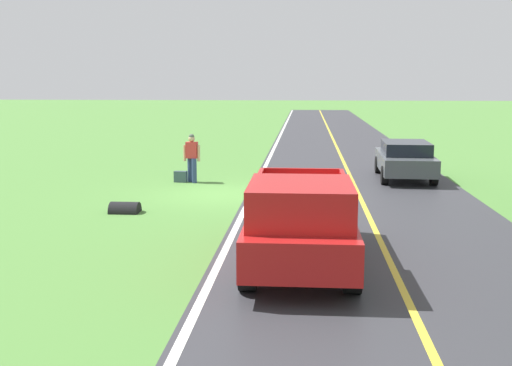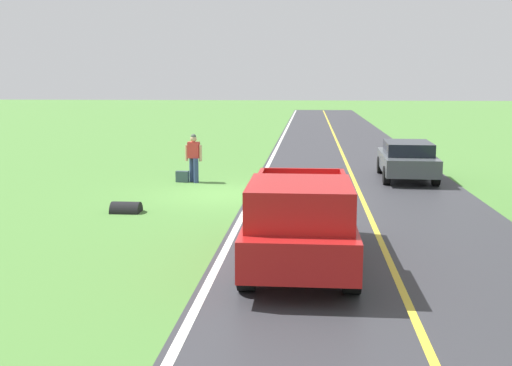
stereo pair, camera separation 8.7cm
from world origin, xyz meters
TOP-DOWN VIEW (x-y plane):
  - ground_plane at (0.00, 0.00)m, footprint 200.00×200.00m
  - road_surface at (-4.39, 0.00)m, footprint 7.22×120.00m
  - lane_edge_line at (-0.96, 0.00)m, footprint 0.16×117.60m
  - lane_centre_line at (-4.39, 0.00)m, footprint 0.14×117.60m
  - hitchhiker_walking at (1.40, -2.41)m, footprint 0.62×0.53m
  - suitcase_carried at (1.83, -2.36)m, footprint 0.48×0.24m
  - pickup_truck_passing at (-2.58, 7.63)m, footprint 2.12×5.41m
  - sedan_near_oncoming at (-6.35, -3.76)m, footprint 2.04×4.46m
  - drainage_culvert at (2.32, 2.92)m, footprint 0.80×0.60m

SIDE VIEW (x-z plane):
  - ground_plane at x=0.00m, z-range 0.00..0.00m
  - drainage_culvert at x=2.32m, z-range -0.30..0.30m
  - road_surface at x=-4.39m, z-range 0.00..0.00m
  - lane_edge_line at x=-0.96m, z-range 0.00..0.01m
  - lane_centre_line at x=-4.39m, z-range 0.00..0.01m
  - suitcase_carried at x=1.83m, z-range 0.00..0.40m
  - sedan_near_oncoming at x=-6.35m, z-range 0.05..1.46m
  - pickup_truck_passing at x=-2.58m, z-range 0.06..1.88m
  - hitchhiker_walking at x=1.40m, z-range 0.11..1.85m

